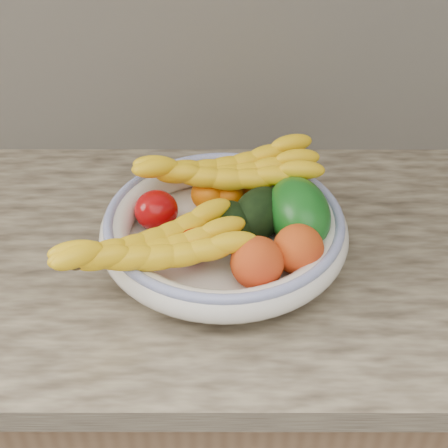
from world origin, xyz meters
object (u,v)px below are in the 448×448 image
(banana_bunch_back, at_px, (227,175))
(banana_bunch_front, at_px, (153,252))
(fruit_bowl, at_px, (224,230))
(green_mango, at_px, (299,213))

(banana_bunch_back, height_order, banana_bunch_front, banana_bunch_back)
(fruit_bowl, height_order, banana_bunch_back, banana_bunch_back)
(banana_bunch_back, relative_size, banana_bunch_front, 1.05)
(banana_bunch_front, bearing_deg, green_mango, 0.88)
(green_mango, distance_m, banana_bunch_front, 0.24)
(green_mango, relative_size, banana_bunch_back, 0.44)
(green_mango, bearing_deg, banana_bunch_back, 127.04)
(fruit_bowl, distance_m, banana_bunch_back, 0.10)
(green_mango, height_order, banana_bunch_back, green_mango)
(green_mango, relative_size, banana_bunch_front, 0.46)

